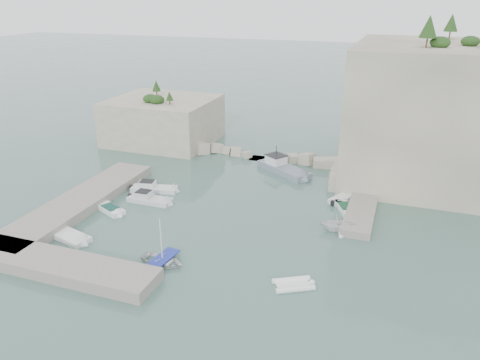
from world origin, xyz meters
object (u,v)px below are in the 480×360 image
(inflatable_dinghy, at_px, (293,286))
(tender_east_c, at_px, (343,200))
(motorboat_e, at_px, (71,240))
(tender_east_a, at_px, (337,231))
(motorboat_c, at_px, (111,212))
(motorboat_a, at_px, (154,191))
(rowboat, at_px, (163,263))
(motorboat_b, at_px, (150,202))
(work_boat, at_px, (284,172))
(tender_east_d, at_px, (342,190))
(tender_east_b, at_px, (345,210))

(inflatable_dinghy, bearing_deg, tender_east_c, 56.33)
(motorboat_e, height_order, tender_east_a, tender_east_a)
(tender_east_a, distance_m, tender_east_c, 7.91)
(tender_east_a, bearing_deg, inflatable_dinghy, 154.28)
(motorboat_c, bearing_deg, motorboat_a, 101.20)
(rowboat, height_order, tender_east_c, rowboat)
(motorboat_b, xyz_separation_m, tender_east_a, (21.67, 0.27, 0.00))
(work_boat, bearing_deg, motorboat_e, -87.23)
(tender_east_c, bearing_deg, tender_east_d, 34.11)
(inflatable_dinghy, relative_size, work_boat, 0.40)
(tender_east_b, bearing_deg, motorboat_e, 96.99)
(inflatable_dinghy, bearing_deg, motorboat_a, 117.08)
(rowboat, bearing_deg, inflatable_dinghy, -80.73)
(motorboat_c, bearing_deg, tender_east_c, 51.57)
(tender_east_c, bearing_deg, motorboat_a, 127.70)
(tender_east_d, bearing_deg, tender_east_c, -152.48)
(motorboat_a, height_order, tender_east_c, motorboat_a)
(motorboat_a, relative_size, motorboat_c, 1.46)
(tender_east_b, height_order, tender_east_d, tender_east_d)
(motorboat_a, distance_m, motorboat_b, 3.27)
(inflatable_dinghy, relative_size, tender_east_a, 0.99)
(motorboat_e, bearing_deg, tender_east_d, 57.99)
(motorboat_b, height_order, tender_east_d, tender_east_d)
(motorboat_e, height_order, tender_east_c, same)
(rowboat, bearing_deg, motorboat_e, 92.46)
(motorboat_a, relative_size, tender_east_c, 1.32)
(motorboat_c, distance_m, work_boat, 23.77)
(motorboat_e, relative_size, motorboat_b, 0.82)
(tender_east_a, distance_m, work_boat, 17.18)
(motorboat_b, xyz_separation_m, work_boat, (12.26, 14.64, 0.00))
(work_boat, bearing_deg, inflatable_dinghy, -39.74)
(rowboat, height_order, tender_east_b, rowboat)
(motorboat_c, distance_m, tender_east_c, 26.80)
(tender_east_c, height_order, tender_east_d, tender_east_d)
(tender_east_a, distance_m, tender_east_b, 5.13)
(motorboat_c, relative_size, rowboat, 1.01)
(motorboat_e, height_order, inflatable_dinghy, motorboat_e)
(motorboat_e, distance_m, rowboat, 10.70)
(motorboat_b, distance_m, tender_east_a, 21.67)
(motorboat_b, height_order, work_boat, work_boat)
(motorboat_a, xyz_separation_m, tender_east_c, (22.33, 5.11, 0.00))
(tender_east_c, bearing_deg, inflatable_dinghy, -159.51)
(rowboat, height_order, inflatable_dinghy, rowboat)
(motorboat_c, height_order, tender_east_a, tender_east_a)
(motorboat_a, relative_size, motorboat_e, 1.29)
(tender_east_b, bearing_deg, motorboat_b, 78.17)
(inflatable_dinghy, height_order, tender_east_b, tender_east_b)
(motorboat_e, xyz_separation_m, work_boat, (15.17, 25.13, 0.00))
(inflatable_dinghy, distance_m, tender_east_b, 16.34)
(motorboat_c, relative_size, tender_east_c, 0.91)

